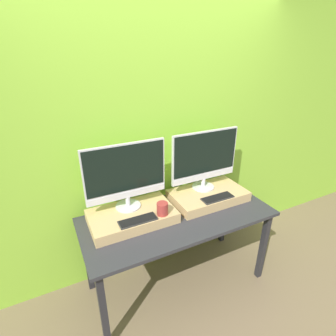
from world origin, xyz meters
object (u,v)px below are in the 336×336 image
at_px(keyboard_left, 138,220).
at_px(monitor_right, 205,158).
at_px(keyboard_right, 217,198).
at_px(monitor_left, 126,174).
at_px(mug, 162,209).

relative_size(keyboard_left, monitor_right, 0.44).
distance_m(monitor_right, keyboard_right, 0.38).
height_order(keyboard_left, keyboard_right, same).
relative_size(monitor_left, mug, 6.53).
relative_size(monitor_left, keyboard_right, 2.25).
distance_m(keyboard_left, monitor_right, 0.84).
bearing_deg(keyboard_right, mug, 180.00).
bearing_deg(keyboard_left, monitor_left, 90.00).
bearing_deg(monitor_right, mug, -156.93).
bearing_deg(mug, monitor_left, 132.30).
height_order(monitor_left, keyboard_right, monitor_left).
xyz_separation_m(monitor_left, mug, (0.21, -0.23, -0.25)).
bearing_deg(monitor_right, keyboard_right, -90.00).
distance_m(mug, keyboard_right, 0.54).
relative_size(monitor_right, keyboard_right, 2.25).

